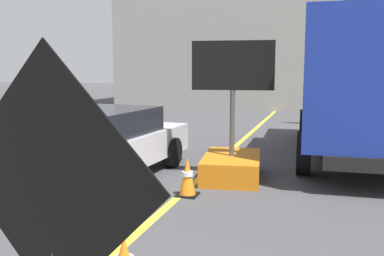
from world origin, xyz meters
TOP-DOWN VIEW (x-y plane):
  - lane_center_stripe at (0.00, 6.00)m, footprint 0.14×36.00m
  - roadwork_sign at (0.75, 2.47)m, footprint 1.62×0.29m
  - arrow_board_trailer at (0.60, 8.56)m, footprint 1.60×1.93m
  - box_truck at (3.04, 11.36)m, footprint 2.80×7.69m
  - pickup_car at (-1.88, 7.59)m, footprint 2.33×5.10m
  - far_building_block at (-2.66, 26.13)m, footprint 12.81×7.59m
  - traffic_cone_mid_lane at (0.13, 7.13)m, footprint 0.36×0.36m

SIDE VIEW (x-z plane):
  - lane_center_stripe at x=0.00m, z-range 0.00..0.01m
  - traffic_cone_mid_lane at x=0.13m, z-range -0.01..0.67m
  - arrow_board_trailer at x=0.60m, z-range -0.87..1.83m
  - pickup_car at x=-1.88m, z-range 0.01..1.39m
  - roadwork_sign at x=0.75m, z-range 0.30..2.64m
  - box_truck at x=3.04m, z-range 0.15..3.40m
  - far_building_block at x=-2.66m, z-range 0.00..8.67m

